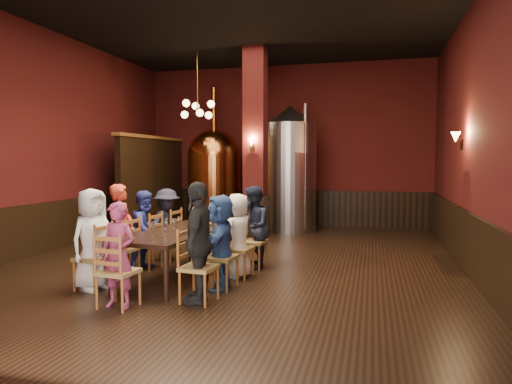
% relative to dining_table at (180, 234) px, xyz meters
% --- Properties ---
extents(room, '(10.00, 10.02, 4.50)m').
position_rel_dining_table_xyz_m(room, '(0.50, 1.18, 1.56)').
color(room, black).
rests_on(room, ground).
extents(wainscot_right, '(0.08, 9.90, 1.00)m').
position_rel_dining_table_xyz_m(wainscot_right, '(4.46, 1.18, -0.19)').
color(wainscot_right, black).
rests_on(wainscot_right, ground).
extents(wainscot_back, '(7.90, 0.08, 1.00)m').
position_rel_dining_table_xyz_m(wainscot_back, '(0.50, 6.14, -0.19)').
color(wainscot_back, black).
rests_on(wainscot_back, ground).
extents(wainscot_left, '(0.08, 9.90, 1.00)m').
position_rel_dining_table_xyz_m(wainscot_left, '(-3.46, 1.18, -0.19)').
color(wainscot_left, black).
rests_on(wainscot_left, ground).
extents(column, '(0.58, 0.58, 4.50)m').
position_rel_dining_table_xyz_m(column, '(0.20, 3.98, 1.56)').
color(column, '#46130F').
rests_on(column, ground).
extents(partition, '(0.22, 3.50, 2.40)m').
position_rel_dining_table_xyz_m(partition, '(-2.70, 4.38, 0.51)').
color(partition, black).
rests_on(partition, ground).
extents(pendant_cluster, '(0.90, 0.90, 1.70)m').
position_rel_dining_table_xyz_m(pendant_cluster, '(-1.30, 4.08, 2.41)').
color(pendant_cluster, '#A57226').
rests_on(pendant_cluster, room).
extents(sconce_wall, '(0.20, 0.20, 0.36)m').
position_rel_dining_table_xyz_m(sconce_wall, '(4.40, 1.98, 1.51)').
color(sconce_wall, black).
rests_on(sconce_wall, room).
extents(sconce_column, '(0.20, 0.20, 0.36)m').
position_rel_dining_table_xyz_m(sconce_column, '(0.20, 3.68, 1.51)').
color(sconce_column, black).
rests_on(sconce_column, column).
extents(dining_table, '(1.25, 2.49, 0.75)m').
position_rel_dining_table_xyz_m(dining_table, '(0.00, 0.00, 0.00)').
color(dining_table, black).
rests_on(dining_table, ground).
extents(chair_0, '(0.51, 0.51, 0.92)m').
position_rel_dining_table_xyz_m(chair_0, '(-0.95, -0.91, -0.23)').
color(chair_0, brown).
rests_on(chair_0, ground).
extents(person_0, '(0.64, 0.81, 1.45)m').
position_rel_dining_table_xyz_m(person_0, '(-0.95, -0.91, 0.04)').
color(person_0, silver).
rests_on(person_0, ground).
extents(chair_1, '(0.51, 0.51, 0.92)m').
position_rel_dining_table_xyz_m(chair_1, '(-0.88, -0.24, -0.23)').
color(chair_1, brown).
rests_on(chair_1, ground).
extents(person_1, '(0.42, 0.58, 1.48)m').
position_rel_dining_table_xyz_m(person_1, '(-0.88, -0.24, 0.05)').
color(person_1, '#AB301D').
rests_on(person_1, ground).
extents(chair_2, '(0.51, 0.51, 0.92)m').
position_rel_dining_table_xyz_m(chair_2, '(-0.81, 0.42, -0.23)').
color(chair_2, brown).
rests_on(chair_2, ground).
extents(person_2, '(0.40, 0.69, 1.34)m').
position_rel_dining_table_xyz_m(person_2, '(-0.81, 0.42, -0.02)').
color(person_2, navy).
rests_on(person_2, ground).
extents(chair_3, '(0.51, 0.51, 0.92)m').
position_rel_dining_table_xyz_m(chair_3, '(-0.74, 1.08, -0.23)').
color(chair_3, brown).
rests_on(chair_3, ground).
extents(person_3, '(0.60, 0.91, 1.33)m').
position_rel_dining_table_xyz_m(person_3, '(-0.74, 1.08, -0.02)').
color(person_3, black).
rests_on(person_3, ground).
extents(chair_4, '(0.51, 0.51, 0.92)m').
position_rel_dining_table_xyz_m(chair_4, '(0.74, -1.08, -0.23)').
color(chair_4, brown).
rests_on(chair_4, ground).
extents(person_4, '(0.50, 0.97, 1.58)m').
position_rel_dining_table_xyz_m(person_4, '(0.74, -1.08, 0.10)').
color(person_4, black).
rests_on(person_4, ground).
extents(chair_5, '(0.51, 0.51, 0.92)m').
position_rel_dining_table_xyz_m(chair_5, '(0.81, -0.42, -0.23)').
color(chair_5, brown).
rests_on(chair_5, ground).
extents(person_5, '(0.63, 1.32, 1.36)m').
position_rel_dining_table_xyz_m(person_5, '(0.81, -0.42, -0.01)').
color(person_5, '#2F4E8D').
rests_on(person_5, ground).
extents(chair_6, '(0.51, 0.51, 0.92)m').
position_rel_dining_table_xyz_m(chair_6, '(0.88, 0.24, -0.23)').
color(chair_6, brown).
rests_on(chair_6, ground).
extents(person_6, '(0.56, 0.73, 1.33)m').
position_rel_dining_table_xyz_m(person_6, '(0.88, 0.24, -0.02)').
color(person_6, silver).
rests_on(person_6, ground).
extents(chair_7, '(0.51, 0.51, 0.92)m').
position_rel_dining_table_xyz_m(chair_7, '(0.95, 0.91, -0.23)').
color(chair_7, brown).
rests_on(chair_7, ground).
extents(person_7, '(0.50, 0.75, 1.41)m').
position_rel_dining_table_xyz_m(person_7, '(0.95, 0.91, 0.02)').
color(person_7, black).
rests_on(person_7, ground).
extents(chair_8, '(0.51, 0.51, 0.92)m').
position_rel_dining_table_xyz_m(chair_8, '(-0.16, -1.54, -0.23)').
color(chair_8, brown).
rests_on(chair_8, ground).
extents(person_8, '(0.51, 0.36, 1.33)m').
position_rel_dining_table_xyz_m(person_8, '(-0.16, -1.54, -0.02)').
color(person_8, '#812B4D').
rests_on(person_8, ground).
extents(copper_kettle, '(1.69, 1.69, 3.79)m').
position_rel_dining_table_xyz_m(copper_kettle, '(-1.26, 5.16, 0.69)').
color(copper_kettle, black).
rests_on(copper_kettle, ground).
extents(steel_vessel, '(1.75, 1.75, 3.24)m').
position_rel_dining_table_xyz_m(steel_vessel, '(0.85, 5.09, 0.93)').
color(steel_vessel, '#B2B2B7').
rests_on(steel_vessel, ground).
extents(rose_vase, '(0.18, 0.18, 0.31)m').
position_rel_dining_table_xyz_m(rose_vase, '(-0.05, 0.84, 0.26)').
color(rose_vase, white).
rests_on(rose_vase, dining_table).
extents(wine_glass_0, '(0.07, 0.07, 0.17)m').
position_rel_dining_table_xyz_m(wine_glass_0, '(-0.00, -0.49, 0.15)').
color(wine_glass_0, white).
rests_on(wine_glass_0, dining_table).
extents(wine_glass_1, '(0.07, 0.07, 0.17)m').
position_rel_dining_table_xyz_m(wine_glass_1, '(-0.29, 0.10, 0.15)').
color(wine_glass_1, white).
rests_on(wine_glass_1, dining_table).
extents(wine_glass_2, '(0.07, 0.07, 0.17)m').
position_rel_dining_table_xyz_m(wine_glass_2, '(-0.13, -0.62, 0.15)').
color(wine_glass_2, white).
rests_on(wine_glass_2, dining_table).
extents(wine_glass_3, '(0.07, 0.07, 0.17)m').
position_rel_dining_table_xyz_m(wine_glass_3, '(0.18, -0.92, 0.15)').
color(wine_glass_3, white).
rests_on(wine_glass_3, dining_table).
extents(wine_glass_4, '(0.07, 0.07, 0.17)m').
position_rel_dining_table_xyz_m(wine_glass_4, '(0.21, 0.52, 0.15)').
color(wine_glass_4, white).
rests_on(wine_glass_4, dining_table).
extents(wine_glass_5, '(0.07, 0.07, 0.17)m').
position_rel_dining_table_xyz_m(wine_glass_5, '(-0.18, 0.37, 0.15)').
color(wine_glass_5, white).
rests_on(wine_glass_5, dining_table).
extents(wine_glass_6, '(0.07, 0.07, 0.17)m').
position_rel_dining_table_xyz_m(wine_glass_6, '(-0.15, 0.10, 0.15)').
color(wine_glass_6, white).
rests_on(wine_glass_6, dining_table).
extents(wine_glass_7, '(0.07, 0.07, 0.17)m').
position_rel_dining_table_xyz_m(wine_glass_7, '(-0.29, -0.33, 0.15)').
color(wine_glass_7, white).
rests_on(wine_glass_7, dining_table).
extents(wine_glass_8, '(0.07, 0.07, 0.17)m').
position_rel_dining_table_xyz_m(wine_glass_8, '(-0.31, -0.89, 0.15)').
color(wine_glass_8, white).
rests_on(wine_glass_8, dining_table).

